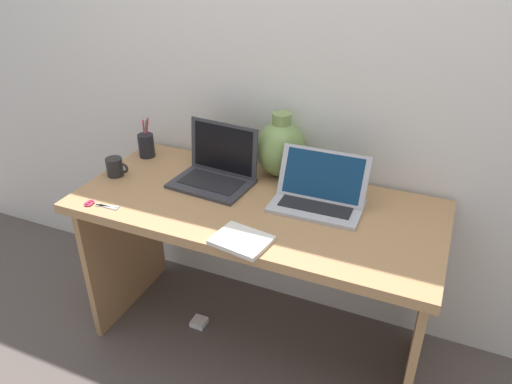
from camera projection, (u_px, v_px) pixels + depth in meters
ground_plane at (256, 338)px, 2.33m from camera, size 6.00×6.00×0.00m
back_wall at (291, 70)px, 2.04m from camera, size 4.40×0.04×2.40m
desk at (256, 236)px, 2.04m from camera, size 1.48×0.67×0.75m
laptop_left at (217, 167)px, 2.10m from camera, size 0.34×0.26×0.24m
laptop_right at (320, 192)px, 1.93m from camera, size 0.36×0.23×0.20m
green_vase at (281, 148)px, 2.12m from camera, size 0.22×0.22×0.29m
notebook_stack at (241, 240)px, 1.72m from camera, size 0.22×0.18×0.02m
coffee_mug at (115, 167)px, 2.15m from camera, size 0.11×0.07×0.08m
pen_cup at (146, 145)px, 2.31m from camera, size 0.07×0.07×0.19m
scissors at (96, 204)px, 1.94m from camera, size 0.15×0.06×0.01m
power_brick at (199, 322)px, 2.40m from camera, size 0.07×0.07×0.03m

